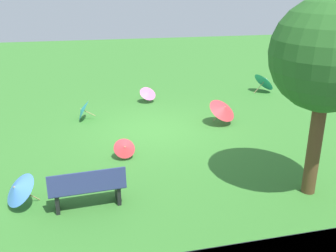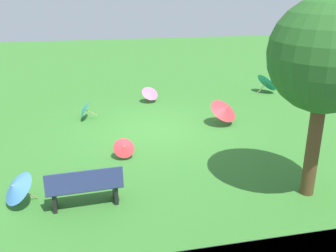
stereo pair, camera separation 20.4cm
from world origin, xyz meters
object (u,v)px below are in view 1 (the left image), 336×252
at_px(parasol_red_1, 125,148).
at_px(parasol_teal_0, 265,81).
at_px(park_bench, 88,188).
at_px(parasol_blue_0, 17,189).
at_px(shade_tree, 328,56).
at_px(parasol_pink_1, 148,93).
at_px(parasol_red_0, 224,109).
at_px(parasol_teal_1, 82,110).

bearing_deg(parasol_red_1, parasol_teal_0, -140.11).
distance_m(park_bench, parasol_blue_0, 1.48).
xyz_separation_m(shade_tree, parasol_blue_0, (6.39, -0.61, -2.67)).
relative_size(parasol_pink_1, parasol_red_0, 0.65).
bearing_deg(parasol_blue_0, parasol_pink_1, -119.08).
bearing_deg(parasol_teal_1, shade_tree, 130.71).
bearing_deg(parasol_blue_0, shade_tree, 174.58).
relative_size(park_bench, parasol_red_0, 1.29).
xyz_separation_m(park_bench, parasol_red_0, (-4.44, -4.22, 0.08)).
distance_m(parasol_pink_1, parasol_teal_1, 2.93).
height_order(parasol_blue_0, parasol_teal_1, parasol_blue_0).
height_order(parasol_teal_0, parasol_pink_1, parasol_teal_0).
relative_size(park_bench, parasol_pink_1, 2.00).
distance_m(park_bench, shade_tree, 5.62).
relative_size(parasol_teal_0, parasol_red_0, 0.90).
xyz_separation_m(park_bench, parasol_teal_0, (-7.48, -7.67, 0.03)).
relative_size(parasol_blue_0, parasol_red_0, 0.80).
distance_m(parasol_teal_0, parasol_pink_1, 5.16).
bearing_deg(parasol_teal_1, parasol_red_0, 163.39).
relative_size(park_bench, parasol_teal_1, 1.99).
height_order(parasol_pink_1, parasol_teal_1, parasol_teal_1).
distance_m(parasol_pink_1, parasol_red_0, 3.57).
bearing_deg(parasol_pink_1, parasol_red_1, 74.28).
height_order(park_bench, parasol_red_0, parasol_red_0).
height_order(park_bench, parasol_teal_0, parasol_teal_0).
height_order(parasol_teal_0, parasol_red_0, parasol_teal_0).
bearing_deg(shade_tree, parasol_teal_1, -49.29).
xyz_separation_m(parasol_blue_0, parasol_red_1, (-2.43, -1.95, -0.13)).
bearing_deg(parasol_red_1, park_bench, 66.32).
relative_size(park_bench, parasol_blue_0, 1.62).
bearing_deg(parasol_red_0, parasol_pink_1, -54.21).
distance_m(shade_tree, parasol_teal_1, 8.28).
bearing_deg(parasol_teal_1, parasol_pink_1, -148.70).
bearing_deg(parasol_pink_1, parasol_blue_0, 60.92).
height_order(parasol_teal_0, parasol_blue_0, parasol_teal_0).
distance_m(shade_tree, parasol_teal_0, 8.79).
xyz_separation_m(park_bench, parasol_teal_1, (0.15, -5.59, -0.10)).
bearing_deg(park_bench, parasol_teal_1, -88.43).
xyz_separation_m(parasol_teal_1, parasol_red_1, (-1.13, 3.36, -0.04)).
distance_m(parasol_pink_1, parasol_blue_0, 7.82).
bearing_deg(park_bench, parasol_red_1, -113.68).
bearing_deg(parasol_pink_1, parasol_red_0, 125.79).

